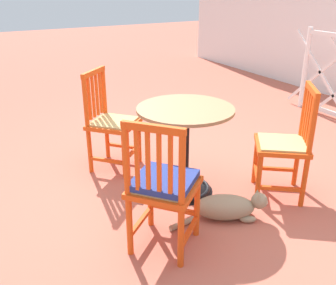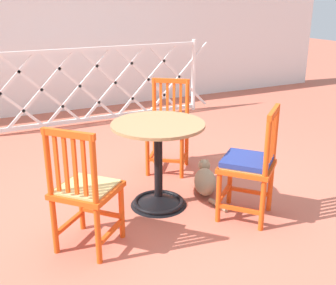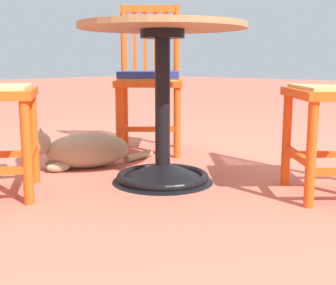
{
  "view_description": "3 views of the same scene",
  "coord_description": "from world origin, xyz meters",
  "px_view_note": "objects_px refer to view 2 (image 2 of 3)",
  "views": [
    {
      "loc": [
        2.42,
        -1.4,
        1.64
      ],
      "look_at": [
        -0.16,
        0.05,
        0.38
      ],
      "focal_mm": 41.06,
      "sensor_mm": 36.0,
      "label": 1
    },
    {
      "loc": [
        -1.35,
        -2.82,
        1.7
      ],
      "look_at": [
        0.18,
        0.21,
        0.5
      ],
      "focal_mm": 44.96,
      "sensor_mm": 36.0,
      "label": 2
    },
    {
      "loc": [
        -1.36,
        1.66,
        0.56
      ],
      "look_at": [
        -0.06,
        0.16,
        0.21
      ],
      "focal_mm": 48.59,
      "sensor_mm": 36.0,
      "label": 3
    }
  ],
  "objects_px": {
    "orange_chair_by_planter": "(168,129)",
    "orange_chair_near_fence": "(250,165)",
    "tabby_cat": "(205,180)",
    "orange_chair_facing_out": "(85,191)",
    "cafe_table": "(158,174)"
  },
  "relations": [
    {
      "from": "orange_chair_by_planter",
      "to": "tabby_cat",
      "type": "relative_size",
      "value": 1.27
    },
    {
      "from": "orange_chair_near_fence",
      "to": "tabby_cat",
      "type": "distance_m",
      "value": 0.68
    },
    {
      "from": "orange_chair_by_planter",
      "to": "tabby_cat",
      "type": "bearing_deg",
      "value": -81.83
    },
    {
      "from": "orange_chair_facing_out",
      "to": "orange_chair_near_fence",
      "type": "bearing_deg",
      "value": -6.79
    },
    {
      "from": "orange_chair_by_planter",
      "to": "orange_chair_near_fence",
      "type": "xyz_separation_m",
      "value": [
        0.12,
        -1.16,
        0.01
      ]
    },
    {
      "from": "orange_chair_by_planter",
      "to": "orange_chair_facing_out",
      "type": "distance_m",
      "value": 1.53
    },
    {
      "from": "orange_chair_facing_out",
      "to": "orange_chair_near_fence",
      "type": "distance_m",
      "value": 1.28
    },
    {
      "from": "cafe_table",
      "to": "orange_chair_by_planter",
      "type": "relative_size",
      "value": 0.83
    },
    {
      "from": "orange_chair_facing_out",
      "to": "orange_chair_near_fence",
      "type": "xyz_separation_m",
      "value": [
        1.27,
        -0.15,
        0.01
      ]
    },
    {
      "from": "orange_chair_by_planter",
      "to": "orange_chair_facing_out",
      "type": "xyz_separation_m",
      "value": [
        -1.15,
        -1.01,
        0.0
      ]
    },
    {
      "from": "cafe_table",
      "to": "tabby_cat",
      "type": "distance_m",
      "value": 0.55
    },
    {
      "from": "orange_chair_by_planter",
      "to": "orange_chair_near_fence",
      "type": "distance_m",
      "value": 1.17
    },
    {
      "from": "orange_chair_near_fence",
      "to": "tabby_cat",
      "type": "height_order",
      "value": "orange_chair_near_fence"
    },
    {
      "from": "orange_chair_near_fence",
      "to": "cafe_table",
      "type": "bearing_deg",
      "value": 137.96
    },
    {
      "from": "orange_chair_by_planter",
      "to": "tabby_cat",
      "type": "height_order",
      "value": "orange_chair_by_planter"
    }
  ]
}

